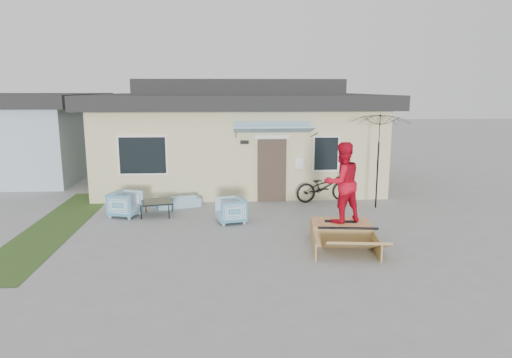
{
  "coord_description": "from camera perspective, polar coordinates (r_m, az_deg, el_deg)",
  "views": [
    {
      "loc": [
        -0.5,
        -10.44,
        3.73
      ],
      "look_at": [
        0.3,
        1.8,
        1.3
      ],
      "focal_mm": 32.23,
      "sensor_mm": 36.0,
      "label": 1
    }
  ],
  "objects": [
    {
      "name": "coffee_table",
      "position": [
        14.01,
        -12.18,
        -3.56
      ],
      "size": [
        1.06,
        1.06,
        0.44
      ],
      "primitive_type": "cube",
      "rotation": [
        0.0,
        0.0,
        0.22
      ],
      "color": "black",
      "rests_on": "ground"
    },
    {
      "name": "bicycle",
      "position": [
        15.45,
        8.42,
        -0.54
      ],
      "size": [
        2.03,
        1.06,
        1.24
      ],
      "primitive_type": "imported",
      "rotation": [
        0.0,
        0.0,
        1.78
      ],
      "color": "black",
      "rests_on": "ground"
    },
    {
      "name": "loveseat",
      "position": [
        14.85,
        -9.6,
        -2.44
      ],
      "size": [
        1.43,
        0.82,
        0.54
      ],
      "primitive_type": "imported",
      "rotation": [
        0.0,
        0.0,
        3.47
      ],
      "color": "teal",
      "rests_on": "ground"
    },
    {
      "name": "armchair_right",
      "position": [
        12.97,
        -3.15,
        -3.73
      ],
      "size": [
        0.86,
        0.9,
        0.78
      ],
      "primitive_type": "imported",
      "rotation": [
        0.0,
        0.0,
        -1.34
      ],
      "color": "teal",
      "rests_on": "ground"
    },
    {
      "name": "skater",
      "position": [
        11.36,
        10.64,
        -0.27
      ],
      "size": [
        1.16,
        1.02,
        1.97
      ],
      "primitive_type": "imported",
      "rotation": [
        0.0,
        0.0,
        3.48
      ],
      "color": "red",
      "rests_on": "skateboard"
    },
    {
      "name": "patio_umbrella",
      "position": [
        14.78,
        14.94,
        3.12
      ],
      "size": [
        2.34,
        2.25,
        2.2
      ],
      "color": "black",
      "rests_on": "ground"
    },
    {
      "name": "grass_strip",
      "position": [
        13.81,
        -23.59,
        -5.41
      ],
      "size": [
        1.4,
        8.0,
        0.01
      ],
      "primitive_type": "cube",
      "color": "#2D4B1D",
      "rests_on": "ground"
    },
    {
      "name": "skate_ramp",
      "position": [
        11.63,
        10.44,
        -6.46
      ],
      "size": [
        1.64,
        2.05,
        0.47
      ],
      "primitive_type": null,
      "rotation": [
        0.0,
        0.0,
        -0.12
      ],
      "color": "#9C7C46",
      "rests_on": "ground"
    },
    {
      "name": "armchair_left",
      "position": [
        14.1,
        -15.91,
        -2.85
      ],
      "size": [
        0.96,
        0.99,
        0.82
      ],
      "primitive_type": "imported",
      "rotation": [
        0.0,
        0.0,
        1.25
      ],
      "color": "teal",
      "rests_on": "ground"
    },
    {
      "name": "skateboard",
      "position": [
        11.6,
        10.46,
        -5.16
      ],
      "size": [
        0.8,
        0.32,
        0.05
      ],
      "primitive_type": "cube",
      "rotation": [
        0.0,
        0.0,
        -0.16
      ],
      "color": "black",
      "rests_on": "skate_ramp"
    },
    {
      "name": "house",
      "position": [
        18.53,
        -2.18,
        5.65
      ],
      "size": [
        10.8,
        8.49,
        4.1
      ],
      "color": "#CAC08B",
      "rests_on": "ground"
    },
    {
      "name": "ground",
      "position": [
        11.1,
        -0.95,
        -8.44
      ],
      "size": [
        90.0,
        90.0,
        0.0
      ],
      "primitive_type": "plane",
      "color": "gray",
      "rests_on": "ground"
    }
  ]
}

